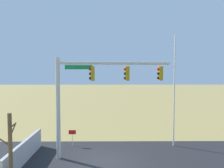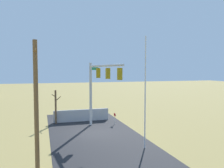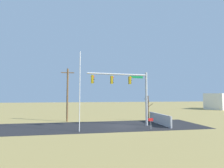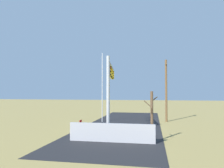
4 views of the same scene
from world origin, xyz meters
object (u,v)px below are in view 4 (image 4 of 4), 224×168
utility_pole (166,89)px  bare_tree (152,116)px  flagpole (102,87)px  open_sign (81,124)px  signal_mast (110,80)px

utility_pole → bare_tree: bearing=-8.3°
flagpole → utility_pole: bearing=102.8°
utility_pole → open_sign: bearing=-39.2°
bare_tree → open_sign: bare_tree is taller
utility_pole → bare_tree: size_ratio=2.08×
signal_mast → open_sign: signal_mast is taller
signal_mast → utility_pole: 9.60m
utility_pole → open_sign: utility_pole is taller
bare_tree → utility_pole: bearing=171.7°
flagpole → open_sign: 8.50m
open_sign → signal_mast: bearing=129.1°
flagpole → open_sign: flagpole is taller
signal_mast → utility_pole: utility_pole is taller
signal_mast → open_sign: 4.84m
utility_pole → flagpole: bearing=-77.2°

